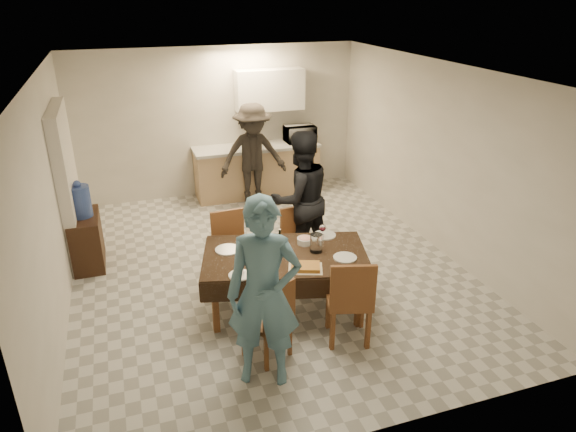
% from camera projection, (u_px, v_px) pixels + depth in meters
% --- Properties ---
extents(floor, '(5.00, 6.00, 0.02)m').
position_uv_depth(floor, '(268.00, 267.00, 6.97)').
color(floor, silver).
rests_on(floor, ground).
extents(ceiling, '(5.00, 6.00, 0.02)m').
position_uv_depth(ceiling, '(264.00, 70.00, 5.91)').
color(ceiling, white).
rests_on(ceiling, wall_back).
extents(wall_back, '(5.00, 0.02, 2.60)m').
position_uv_depth(wall_back, '(218.00, 123.00, 9.04)').
color(wall_back, silver).
rests_on(wall_back, floor).
extents(wall_front, '(5.00, 0.02, 2.60)m').
position_uv_depth(wall_front, '(378.00, 304.00, 3.84)').
color(wall_front, silver).
rests_on(wall_front, floor).
extents(wall_left, '(0.02, 6.00, 2.60)m').
position_uv_depth(wall_left, '(51.00, 201.00, 5.71)').
color(wall_left, silver).
rests_on(wall_left, floor).
extents(wall_right, '(0.02, 6.00, 2.60)m').
position_uv_depth(wall_right, '(437.00, 158.00, 7.17)').
color(wall_right, silver).
rests_on(wall_right, floor).
extents(stub_partition, '(0.15, 1.40, 2.10)m').
position_uv_depth(stub_partition, '(68.00, 185.00, 6.88)').
color(stub_partition, beige).
rests_on(stub_partition, floor).
extents(kitchen_base_cabinet, '(2.20, 0.60, 0.86)m').
position_uv_depth(kitchen_base_cabinet, '(257.00, 171.00, 9.29)').
color(kitchen_base_cabinet, tan).
rests_on(kitchen_base_cabinet, floor).
extents(kitchen_worktop, '(2.24, 0.64, 0.05)m').
position_uv_depth(kitchen_worktop, '(256.00, 147.00, 9.10)').
color(kitchen_worktop, '#ADACA7').
rests_on(kitchen_worktop, kitchen_base_cabinet).
extents(upper_cabinet, '(1.20, 0.34, 0.70)m').
position_uv_depth(upper_cabinet, '(270.00, 90.00, 8.92)').
color(upper_cabinet, silver).
rests_on(upper_cabinet, wall_back).
extents(dining_table, '(2.05, 1.50, 0.72)m').
position_uv_depth(dining_table, '(285.00, 257.00, 5.80)').
color(dining_table, black).
rests_on(dining_table, floor).
extents(chair_near_left, '(0.56, 0.58, 0.49)m').
position_uv_depth(chair_near_left, '(268.00, 314.00, 5.00)').
color(chair_near_left, brown).
rests_on(chair_near_left, floor).
extents(chair_near_right, '(0.57, 0.57, 0.54)m').
position_uv_depth(chair_near_right, '(353.00, 294.00, 5.23)').
color(chair_near_right, brown).
rests_on(chair_near_right, floor).
extents(chair_far_left, '(0.45, 0.45, 0.51)m').
position_uv_depth(chair_far_left, '(234.00, 246.00, 6.29)').
color(chair_far_left, brown).
rests_on(chair_far_left, floor).
extents(chair_far_right, '(0.44, 0.44, 0.47)m').
position_uv_depth(chair_far_right, '(302.00, 238.00, 6.57)').
color(chair_far_right, brown).
rests_on(chair_far_right, floor).
extents(console, '(0.39, 0.78, 0.72)m').
position_uv_depth(console, '(87.00, 240.00, 6.90)').
color(console, '#321E10').
rests_on(console, floor).
extents(water_jug, '(0.28, 0.28, 0.42)m').
position_uv_depth(water_jug, '(80.00, 201.00, 6.67)').
color(water_jug, '#3C58AF').
rests_on(water_jug, console).
extents(wine_bottle, '(0.07, 0.07, 0.30)m').
position_uv_depth(wine_bottle, '(280.00, 241.00, 5.76)').
color(wine_bottle, black).
rests_on(wine_bottle, dining_table).
extents(water_pitcher, '(0.14, 0.14, 0.22)m').
position_uv_depth(water_pitcher, '(316.00, 243.00, 5.80)').
color(water_pitcher, white).
rests_on(water_pitcher, dining_table).
extents(savoury_tart, '(0.43, 0.38, 0.05)m').
position_uv_depth(savoury_tart, '(305.00, 267.00, 5.48)').
color(savoury_tart, '#AE7733').
rests_on(savoury_tart, dining_table).
extents(salad_bowl, '(0.18, 0.18, 0.07)m').
position_uv_depth(salad_bowl, '(305.00, 241.00, 6.02)').
color(salad_bowl, silver).
rests_on(salad_bowl, dining_table).
extents(mushroom_dish, '(0.19, 0.19, 0.03)m').
position_uv_depth(mushroom_dish, '(274.00, 243.00, 6.01)').
color(mushroom_dish, silver).
rests_on(mushroom_dish, dining_table).
extents(wine_glass_a, '(0.08, 0.08, 0.17)m').
position_uv_depth(wine_glass_a, '(243.00, 266.00, 5.38)').
color(wine_glass_a, white).
rests_on(wine_glass_a, dining_table).
extents(wine_glass_b, '(0.08, 0.08, 0.18)m').
position_uv_depth(wine_glass_b, '(322.00, 231.00, 6.13)').
color(wine_glass_b, white).
rests_on(wine_glass_b, dining_table).
extents(wine_glass_c, '(0.08, 0.08, 0.17)m').
position_uv_depth(wine_glass_c, '(261.00, 239.00, 5.96)').
color(wine_glass_c, white).
rests_on(wine_glass_c, dining_table).
extents(plate_near_left, '(0.24, 0.24, 0.01)m').
position_uv_depth(plate_near_left, '(240.00, 275.00, 5.35)').
color(plate_near_left, silver).
rests_on(plate_near_left, dining_table).
extents(plate_near_right, '(0.26, 0.26, 0.02)m').
position_uv_depth(plate_near_right, '(345.00, 258.00, 5.70)').
color(plate_near_right, silver).
rests_on(plate_near_right, dining_table).
extents(plate_far_left, '(0.29, 0.29, 0.02)m').
position_uv_depth(plate_far_left, '(228.00, 250.00, 5.87)').
color(plate_far_left, silver).
rests_on(plate_far_left, dining_table).
extents(plate_far_right, '(0.27, 0.27, 0.02)m').
position_uv_depth(plate_far_right, '(325.00, 235.00, 6.22)').
color(plate_far_right, silver).
rests_on(plate_far_right, dining_table).
extents(microwave, '(0.54, 0.36, 0.30)m').
position_uv_depth(microwave, '(300.00, 134.00, 9.27)').
color(microwave, silver).
rests_on(microwave, kitchen_worktop).
extents(person_near, '(0.80, 0.66, 1.87)m').
position_uv_depth(person_near, '(264.00, 294.00, 4.63)').
color(person_near, slate).
rests_on(person_near, floor).
extents(person_far, '(1.00, 0.83, 1.84)m').
position_uv_depth(person_far, '(300.00, 199.00, 6.78)').
color(person_far, black).
rests_on(person_far, floor).
extents(person_kitchen, '(1.14, 0.65, 1.76)m').
position_uv_depth(person_kitchen, '(253.00, 155.00, 8.66)').
color(person_kitchen, black).
rests_on(person_kitchen, floor).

